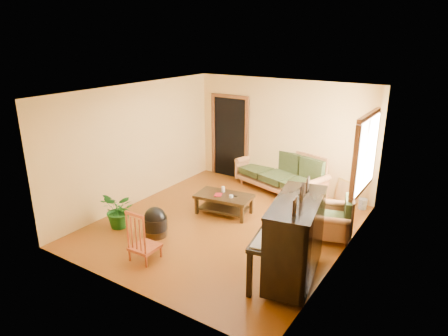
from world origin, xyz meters
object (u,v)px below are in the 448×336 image
Objects in this scene: potted_plant at (119,210)px; red_chair at (144,235)px; armchair at (332,215)px; ceramic_crock at (363,204)px; footstool at (155,225)px; sofa at (280,172)px; coffee_table at (224,204)px; piano at (295,241)px.

red_chair is at bearing -25.59° from potted_plant.
armchair is 3.74× the size of ceramic_crock.
footstool is at bearing -131.20° from ceramic_crock.
armchair is 1.61m from ceramic_crock.
coffee_table is at bearing -87.09° from sofa.
ceramic_crock is 5.05m from potted_plant.
piano reaches higher than sofa.
sofa is 2.51× the size of red_chair.
sofa is 2.31m from armchair.
coffee_table is 2.11m from potted_plant.
red_chair is at bearing -81.47° from sofa.
sofa is at bearing 80.70° from red_chair.
footstool is 0.82m from potted_plant.
armchair is 3.36m from red_chair.
sofa is 1.52× the size of piano.
sofa is at bearing 73.49° from footstool.
red_chair is 4.73m from ceramic_crock.
potted_plant is at bearing -137.02° from ceramic_crock.
coffee_table is 2.98m from ceramic_crock.
armchair is at bearing -96.44° from ceramic_crock.
red_chair is (-0.13, -2.20, 0.24)m from coffee_table.
footstool is at bearing -90.08° from sofa.
piano is (2.17, -1.41, 0.45)m from coffee_table.
piano is 3.52m from potted_plant.
ceramic_crock is (2.90, 3.31, -0.10)m from footstool.
piano is (1.75, -3.15, 0.17)m from sofa.
ceramic_crock is at bearing 65.94° from armchair.
armchair is 1.91× the size of footstool.
sofa is at bearing -177.93° from ceramic_crock.
potted_plant is at bearing -169.58° from armchair.
potted_plant reaches higher than ceramic_crock.
potted_plant is at bearing -101.05° from sofa.
coffee_table is at bearing 70.13° from footstool.
piano reaches higher than ceramic_crock.
armchair is 1.67m from piano.
armchair is 0.93× the size of red_chair.
footstool is (-2.72, -1.74, -0.21)m from armchair.
potted_plant reaches higher than footstool.
piano is 3.37× the size of footstool.
coffee_table is 5.08× the size of ceramic_crock.
armchair is at bearing 32.64° from footstool.
armchair reaches higher than potted_plant.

